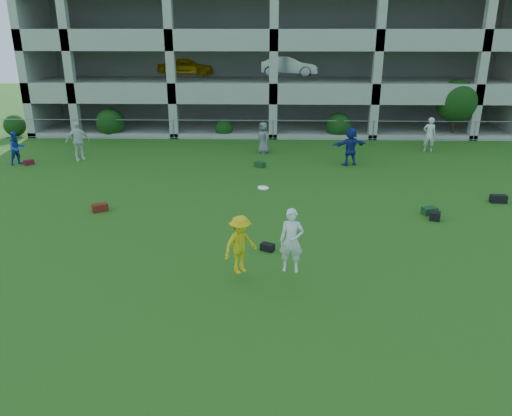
{
  "coord_description": "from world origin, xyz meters",
  "views": [
    {
      "loc": [
        -0.2,
        -10.76,
        6.41
      ],
      "look_at": [
        -0.57,
        3.0,
        1.4
      ],
      "focal_mm": 35.0,
      "sensor_mm": 36.0,
      "label": 1
    }
  ],
  "objects_px": {
    "bystander_c": "(263,138)",
    "bystander_d": "(351,146)",
    "bystander_b": "(78,141)",
    "parking_garage": "(273,33)",
    "frisbee_contest": "(255,243)",
    "bystander_a": "(17,148)",
    "crate_d": "(435,216)",
    "bystander_e": "(429,135)"
  },
  "relations": [
    {
      "from": "bystander_c",
      "to": "frisbee_contest",
      "type": "distance_m",
      "value": 14.46
    },
    {
      "from": "bystander_b",
      "to": "bystander_e",
      "type": "xyz_separation_m",
      "value": [
        18.34,
        2.39,
        -0.06
      ]
    },
    {
      "from": "bystander_b",
      "to": "parking_garage",
      "type": "xyz_separation_m",
      "value": [
        9.88,
        13.91,
        5.02
      ]
    },
    {
      "from": "bystander_d",
      "to": "crate_d",
      "type": "relative_size",
      "value": 5.37
    },
    {
      "from": "bystander_b",
      "to": "frisbee_contest",
      "type": "distance_m",
      "value": 15.79
    },
    {
      "from": "bystander_d",
      "to": "frisbee_contest",
      "type": "bearing_deg",
      "value": 53.94
    },
    {
      "from": "bystander_a",
      "to": "bystander_d",
      "type": "bearing_deg",
      "value": -48.98
    },
    {
      "from": "bystander_c",
      "to": "frisbee_contest",
      "type": "xyz_separation_m",
      "value": [
        -0.0,
        -14.45,
        0.29
      ]
    },
    {
      "from": "bystander_d",
      "to": "bystander_e",
      "type": "distance_m",
      "value": 5.56
    },
    {
      "from": "bystander_c",
      "to": "bystander_d",
      "type": "xyz_separation_m",
      "value": [
        4.29,
        -2.33,
        0.1
      ]
    },
    {
      "from": "bystander_d",
      "to": "parking_garage",
      "type": "bearing_deg",
      "value": -92.0
    },
    {
      "from": "bystander_a",
      "to": "bystander_e",
      "type": "relative_size",
      "value": 0.88
    },
    {
      "from": "bystander_a",
      "to": "bystander_d",
      "type": "relative_size",
      "value": 0.87
    },
    {
      "from": "bystander_b",
      "to": "bystander_d",
      "type": "relative_size",
      "value": 1.06
    },
    {
      "from": "frisbee_contest",
      "to": "crate_d",
      "type": "bearing_deg",
      "value": 37.24
    },
    {
      "from": "bystander_c",
      "to": "bystander_d",
      "type": "bearing_deg",
      "value": 21.76
    },
    {
      "from": "bystander_b",
      "to": "bystander_e",
      "type": "relative_size",
      "value": 1.07
    },
    {
      "from": "crate_d",
      "to": "bystander_b",
      "type": "bearing_deg",
      "value": 152.73
    },
    {
      "from": "bystander_a",
      "to": "parking_garage",
      "type": "xyz_separation_m",
      "value": [
        12.58,
        14.83,
        5.2
      ]
    },
    {
      "from": "bystander_e",
      "to": "parking_garage",
      "type": "height_order",
      "value": "parking_garage"
    },
    {
      "from": "bystander_b",
      "to": "bystander_a",
      "type": "bearing_deg",
      "value": 164.18
    },
    {
      "from": "bystander_c",
      "to": "crate_d",
      "type": "relative_size",
      "value": 4.78
    },
    {
      "from": "bystander_b",
      "to": "crate_d",
      "type": "xyz_separation_m",
      "value": [
        15.54,
        -8.01,
        -0.84
      ]
    },
    {
      "from": "bystander_a",
      "to": "bystander_b",
      "type": "xyz_separation_m",
      "value": [
        2.7,
        0.93,
        0.18
      ]
    },
    {
      "from": "bystander_d",
      "to": "bystander_e",
      "type": "relative_size",
      "value": 1.01
    },
    {
      "from": "bystander_e",
      "to": "frisbee_contest",
      "type": "relative_size",
      "value": 0.76
    },
    {
      "from": "crate_d",
      "to": "parking_garage",
      "type": "height_order",
      "value": "parking_garage"
    },
    {
      "from": "parking_garage",
      "to": "bystander_a",
      "type": "bearing_deg",
      "value": -130.3
    },
    {
      "from": "crate_d",
      "to": "parking_garage",
      "type": "bearing_deg",
      "value": 104.49
    },
    {
      "from": "crate_d",
      "to": "bystander_a",
      "type": "bearing_deg",
      "value": 158.78
    },
    {
      "from": "frisbee_contest",
      "to": "bystander_e",
      "type": "bearing_deg",
      "value": 59.24
    },
    {
      "from": "bystander_c",
      "to": "bystander_b",
      "type": "bearing_deg",
      "value": -119.27
    },
    {
      "from": "bystander_c",
      "to": "parking_garage",
      "type": "height_order",
      "value": "parking_garage"
    },
    {
      "from": "bystander_b",
      "to": "bystander_d",
      "type": "height_order",
      "value": "bystander_b"
    },
    {
      "from": "bystander_a",
      "to": "crate_d",
      "type": "height_order",
      "value": "bystander_a"
    },
    {
      "from": "bystander_e",
      "to": "frisbee_contest",
      "type": "distance_m",
      "value": 17.58
    },
    {
      "from": "bystander_a",
      "to": "bystander_e",
      "type": "bearing_deg",
      "value": -41.21
    },
    {
      "from": "bystander_a",
      "to": "frisbee_contest",
      "type": "distance_m",
      "value": 16.86
    },
    {
      "from": "bystander_a",
      "to": "bystander_c",
      "type": "xyz_separation_m",
      "value": [
        12.06,
        2.66,
        0.02
      ]
    },
    {
      "from": "parking_garage",
      "to": "frisbee_contest",
      "type": "bearing_deg",
      "value": -91.14
    },
    {
      "from": "bystander_c",
      "to": "parking_garage",
      "type": "distance_m",
      "value": 13.24
    },
    {
      "from": "bystander_c",
      "to": "bystander_e",
      "type": "distance_m",
      "value": 9.01
    }
  ]
}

